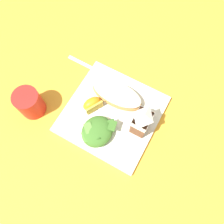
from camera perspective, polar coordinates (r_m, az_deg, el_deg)
ground at (r=0.74m, az=0.00°, el=-0.71°), size 3.00×3.00×0.00m
white_plate at (r=0.73m, az=0.00°, el=-0.50°), size 0.28×0.28×0.02m
cheesy_pizza_bread at (r=0.73m, az=1.18°, el=4.30°), size 0.08×0.17×0.04m
green_salad_pile at (r=0.69m, az=-3.67°, el=-4.77°), size 0.11×0.09×0.04m
milk_carton at (r=0.66m, az=7.40°, el=-2.15°), size 0.06×0.05×0.11m
orange_wedge_front at (r=0.72m, az=-4.86°, el=1.96°), size 0.07×0.06×0.04m
metal_fork at (r=0.81m, az=-4.04°, el=10.31°), size 0.02×0.19×0.01m
drinking_red_cup at (r=0.75m, az=-19.61°, el=2.10°), size 0.08×0.08×0.09m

